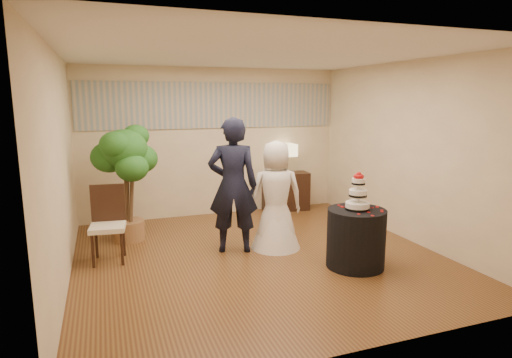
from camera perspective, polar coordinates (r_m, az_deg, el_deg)
name	(u,v)px	position (r m, az deg, el deg)	size (l,w,h in m)	color
floor	(259,256)	(6.21, 0.39, -10.26)	(5.00, 5.00, 0.00)	brown
ceiling	(259,54)	(5.84, 0.42, 16.37)	(5.00, 5.00, 0.00)	white
wall_back	(214,142)	(8.24, -5.63, 4.87)	(5.00, 0.06, 2.80)	beige
wall_front	(363,198)	(3.66, 14.06, -2.54)	(5.00, 0.06, 2.80)	beige
wall_left	(60,169)	(5.53, -24.69, 1.18)	(0.06, 5.00, 2.80)	beige
wall_right	(409,152)	(7.12, 19.69, 3.41)	(0.06, 5.00, 2.80)	beige
mural_border	(214,105)	(8.18, -5.68, 9.74)	(4.90, 0.02, 0.85)	#A1A298
groom	(233,186)	(6.18, -3.09, -0.89)	(0.72, 0.47, 1.97)	black
bride	(276,195)	(6.35, 2.67, -2.15)	(0.79, 0.75, 1.63)	white
cake_table	(356,238)	(5.89, 13.18, -7.69)	(0.77, 0.77, 0.79)	black
wedding_cake	(358,191)	(5.72, 13.45, -1.55)	(0.32, 0.32, 0.50)	white
console	(286,191)	(8.66, 3.97, -1.65)	(0.91, 0.41, 0.76)	black
table_lamp	(286,158)	(8.55, 4.02, 2.75)	(0.35, 0.35, 0.58)	beige
ficus_tree	(126,183)	(6.96, -16.94, -0.49)	(0.89, 0.89, 1.86)	#276520
side_chair	(108,225)	(6.20, -19.18, -5.80)	(0.48, 0.50, 1.05)	black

